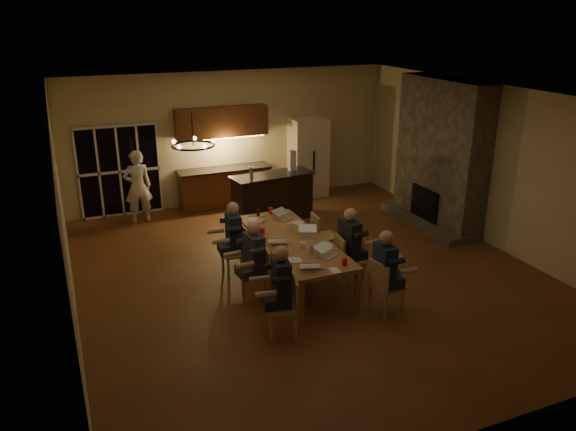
% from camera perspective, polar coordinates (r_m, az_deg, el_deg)
% --- Properties ---
extents(floor, '(9.00, 9.00, 0.00)m').
position_cam_1_polar(floor, '(10.35, 2.02, -5.77)').
color(floor, brown).
rests_on(floor, ground).
extents(back_wall, '(8.00, 0.04, 3.20)m').
position_cam_1_polar(back_wall, '(13.85, -5.79, 7.88)').
color(back_wall, beige).
rests_on(back_wall, ground).
extents(left_wall, '(0.04, 9.00, 3.20)m').
position_cam_1_polar(left_wall, '(8.93, -21.99, -0.49)').
color(left_wall, beige).
rests_on(left_wall, ground).
extents(right_wall, '(0.04, 9.00, 3.20)m').
position_cam_1_polar(right_wall, '(11.96, 19.97, 4.78)').
color(right_wall, beige).
rests_on(right_wall, ground).
extents(ceiling, '(8.00, 9.00, 0.04)m').
position_cam_1_polar(ceiling, '(9.40, 2.26, 12.17)').
color(ceiling, white).
rests_on(ceiling, back_wall).
extents(french_doors, '(1.86, 0.08, 2.10)m').
position_cam_1_polar(french_doors, '(13.43, -16.74, 4.30)').
color(french_doors, black).
rests_on(french_doors, ground).
extents(fireplace, '(0.58, 2.50, 3.20)m').
position_cam_1_polar(fireplace, '(12.64, 15.28, 6.07)').
color(fireplace, '#675F51').
rests_on(fireplace, ground).
extents(kitchenette, '(2.24, 0.68, 2.40)m').
position_cam_1_polar(kitchenette, '(13.56, -6.54, 5.85)').
color(kitchenette, brown).
rests_on(kitchenette, ground).
extents(refrigerator, '(0.90, 0.68, 2.00)m').
position_cam_1_polar(refrigerator, '(14.32, 2.05, 5.90)').
color(refrigerator, beige).
rests_on(refrigerator, ground).
extents(dining_table, '(1.10, 3.01, 0.75)m').
position_cam_1_polar(dining_table, '(9.97, 0.52, -4.43)').
color(dining_table, '#A97043').
rests_on(dining_table, ground).
extents(bar_island, '(1.94, 0.90, 1.08)m').
position_cam_1_polar(bar_island, '(12.69, -1.58, 1.86)').
color(bar_island, black).
rests_on(bar_island, ground).
extents(chair_left_near, '(0.56, 0.56, 0.89)m').
position_cam_1_polar(chair_left_near, '(8.31, -0.58, -9.26)').
color(chair_left_near, tan).
rests_on(chair_left_near, ground).
extents(chair_left_mid, '(0.51, 0.51, 0.89)m').
position_cam_1_polar(chair_left_mid, '(9.25, -3.34, -6.05)').
color(chair_left_mid, tan).
rests_on(chair_left_mid, ground).
extents(chair_left_far, '(0.44, 0.44, 0.89)m').
position_cam_1_polar(chair_left_far, '(10.11, -5.44, -3.73)').
color(chair_left_far, tan).
rests_on(chair_left_far, ground).
extents(chair_right_near, '(0.51, 0.51, 0.89)m').
position_cam_1_polar(chair_right_near, '(9.02, 10.03, -7.08)').
color(chair_right_near, tan).
rests_on(chair_right_near, ground).
extents(chair_right_mid, '(0.49, 0.49, 0.89)m').
position_cam_1_polar(chair_right_mid, '(9.84, 6.32, -4.46)').
color(chair_right_mid, tan).
rests_on(chair_right_mid, ground).
extents(chair_right_far, '(0.48, 0.48, 0.89)m').
position_cam_1_polar(chair_right_far, '(10.80, 3.76, -2.07)').
color(chair_right_far, tan).
rests_on(chair_right_far, ground).
extents(person_left_near, '(0.69, 0.69, 1.38)m').
position_cam_1_polar(person_left_near, '(8.25, -0.68, -7.54)').
color(person_left_near, '#202329').
rests_on(person_left_near, ground).
extents(person_right_near, '(0.64, 0.64, 1.38)m').
position_cam_1_polar(person_right_near, '(8.90, 9.75, -5.70)').
color(person_right_near, '#1B2444').
rests_on(person_right_near, ground).
extents(person_left_mid, '(0.66, 0.66, 1.38)m').
position_cam_1_polar(person_left_mid, '(9.16, -3.44, -4.63)').
color(person_left_mid, '#31353A').
rests_on(person_left_mid, ground).
extents(person_right_mid, '(0.67, 0.67, 1.38)m').
position_cam_1_polar(person_right_mid, '(9.77, 6.23, -3.09)').
color(person_right_mid, '#202329').
rests_on(person_right_mid, ground).
extents(person_left_far, '(0.65, 0.65, 1.38)m').
position_cam_1_polar(person_left_far, '(10.05, -5.52, -2.38)').
color(person_left_far, '#1B2444').
rests_on(person_left_far, ground).
extents(standing_person, '(0.62, 0.43, 1.66)m').
position_cam_1_polar(standing_person, '(12.92, -15.00, 2.85)').
color(standing_person, white).
rests_on(standing_person, ground).
extents(chandelier, '(0.61, 0.61, 0.03)m').
position_cam_1_polar(chandelier, '(7.98, -9.60, 7.03)').
color(chandelier, black).
rests_on(chandelier, ceiling).
extents(laptop_a, '(0.39, 0.37, 0.23)m').
position_cam_1_polar(laptop_a, '(8.77, 2.25, -4.53)').
color(laptop_a, silver).
rests_on(laptop_a, dining_table).
extents(laptop_b, '(0.41, 0.39, 0.23)m').
position_cam_1_polar(laptop_b, '(9.15, 4.12, -3.50)').
color(laptop_b, silver).
rests_on(laptop_b, dining_table).
extents(laptop_c, '(0.39, 0.37, 0.23)m').
position_cam_1_polar(laptop_c, '(9.68, -1.02, -2.08)').
color(laptop_c, silver).
rests_on(laptop_c, dining_table).
extents(laptop_d, '(0.41, 0.39, 0.23)m').
position_cam_1_polar(laptop_d, '(9.89, 2.00, -1.58)').
color(laptop_d, silver).
rests_on(laptop_d, dining_table).
extents(laptop_e, '(0.41, 0.39, 0.23)m').
position_cam_1_polar(laptop_e, '(10.68, -3.19, 0.07)').
color(laptop_e, silver).
rests_on(laptop_e, dining_table).
extents(laptop_f, '(0.41, 0.39, 0.23)m').
position_cam_1_polar(laptop_f, '(10.73, -0.36, 0.22)').
color(laptop_f, silver).
rests_on(laptop_f, dining_table).
extents(mug_front, '(0.09, 0.09, 0.10)m').
position_cam_1_polar(mug_front, '(9.46, 1.50, -3.04)').
color(mug_front, white).
rests_on(mug_front, dining_table).
extents(mug_mid, '(0.07, 0.07, 0.10)m').
position_cam_1_polar(mug_mid, '(10.28, 0.13, -1.08)').
color(mug_mid, white).
rests_on(mug_mid, dining_table).
extents(mug_back, '(0.08, 0.08, 0.10)m').
position_cam_1_polar(mug_back, '(10.36, -2.96, -0.95)').
color(mug_back, white).
rests_on(mug_back, dining_table).
extents(redcup_near, '(0.08, 0.08, 0.12)m').
position_cam_1_polar(redcup_near, '(8.88, 5.78, -4.70)').
color(redcup_near, red).
rests_on(redcup_near, dining_table).
extents(redcup_mid, '(0.10, 0.10, 0.12)m').
position_cam_1_polar(redcup_mid, '(10.03, -2.65, -1.60)').
color(redcup_mid, red).
rests_on(redcup_mid, dining_table).
extents(redcup_far, '(0.09, 0.09, 0.12)m').
position_cam_1_polar(redcup_far, '(11.05, -1.76, 0.50)').
color(redcup_far, red).
rests_on(redcup_far, dining_table).
extents(can_silver, '(0.06, 0.06, 0.12)m').
position_cam_1_polar(can_silver, '(9.28, 2.40, -3.47)').
color(can_silver, '#B2B2B7').
rests_on(can_silver, dining_table).
extents(can_cola, '(0.06, 0.06, 0.12)m').
position_cam_1_polar(can_cola, '(10.95, -3.04, 0.31)').
color(can_cola, '#3F0F0C').
rests_on(can_cola, dining_table).
extents(plate_near, '(0.26, 0.26, 0.02)m').
position_cam_1_polar(plate_near, '(9.59, 3.87, -3.02)').
color(plate_near, white).
rests_on(plate_near, dining_table).
extents(plate_left, '(0.23, 0.23, 0.02)m').
position_cam_1_polar(plate_left, '(9.00, 0.67, -4.57)').
color(plate_left, white).
rests_on(plate_left, dining_table).
extents(plate_far, '(0.22, 0.22, 0.02)m').
position_cam_1_polar(plate_far, '(10.55, 1.01, -0.76)').
color(plate_far, white).
rests_on(plate_far, dining_table).
extents(notepad, '(0.16, 0.21, 0.01)m').
position_cam_1_polar(notepad, '(8.70, 4.77, -5.61)').
color(notepad, white).
rests_on(notepad, dining_table).
extents(bar_bottle, '(0.08, 0.08, 0.24)m').
position_cam_1_polar(bar_bottle, '(12.30, -3.74, 4.44)').
color(bar_bottle, '#99999E').
rests_on(bar_bottle, bar_island).
extents(bar_blender, '(0.15, 0.15, 0.46)m').
position_cam_1_polar(bar_blender, '(12.79, 0.43, 5.62)').
color(bar_blender, silver).
rests_on(bar_blender, bar_island).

